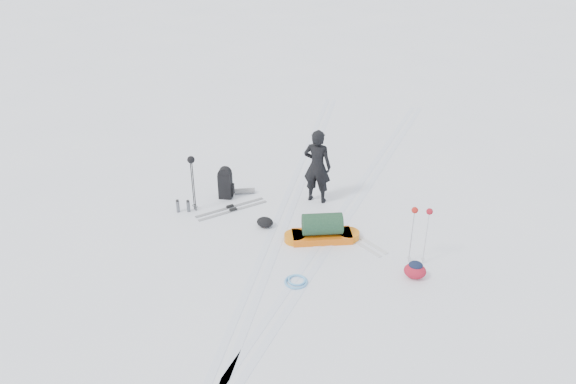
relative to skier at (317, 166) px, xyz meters
The scene contains 13 objects.
ground 1.98m from the skier, 106.63° to the right, with size 200.00×200.00×0.00m, color white.
ski_tracks 1.22m from the skier, 82.27° to the right, with size 3.38×17.97×0.01m.
skier is the anchor object (origin of this frame).
pulk_sled 1.85m from the skier, 73.17° to the right, with size 1.68×1.00×0.62m.
expedition_rucksack 2.21m from the skier, 168.85° to the right, with size 0.80×0.61×0.81m.
ski_poles_black 2.90m from the skier, 155.31° to the right, with size 0.18×0.17×1.39m.
ski_poles_silver 3.18m from the skier, 38.11° to the right, with size 0.40×0.15×1.27m.
touring_skis_grey 2.24m from the skier, 152.28° to the right, with size 1.39×1.44×0.06m.
touring_skis_white 1.94m from the skier, 50.92° to the right, with size 1.70×1.36×0.07m.
rope_coil 3.37m from the skier, 83.84° to the right, with size 0.59×0.59×0.05m.
small_daypack 3.61m from the skier, 44.61° to the right, with size 0.54×0.52×0.37m.
thermos_pair 3.26m from the skier, 154.70° to the right, with size 0.33×0.19×0.32m.
stuff_sack 1.88m from the skier, 119.37° to the right, with size 0.46×0.41×0.23m.
Camera 1 is at (2.99, -9.89, 6.64)m, focal length 35.00 mm.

